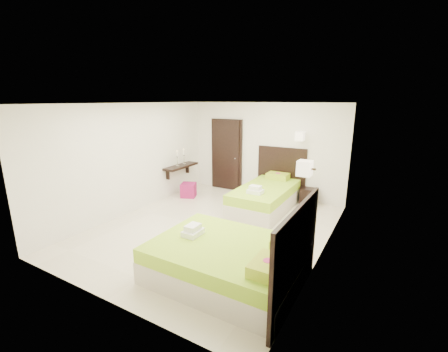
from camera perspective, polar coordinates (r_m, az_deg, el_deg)
The scene contains 7 objects.
floor at distance 6.51m, azimuth -2.11°, elevation -9.88°, with size 5.50×5.50×0.00m, color beige.
bed_single at distance 7.58m, azimuth 8.13°, elevation -3.72°, with size 1.36×2.27×1.88m.
bed_double at distance 4.69m, azimuth 1.30°, elevation -15.72°, with size 2.20×1.87×1.82m.
nightstand at distance 8.21m, azimuth 15.80°, elevation -3.65°, with size 0.47×0.42×0.42m, color black.
ottoman at distance 8.50m, azimuth -6.77°, elevation -2.67°, with size 0.39×0.39×0.39m, color #82114B.
door at distance 9.02m, azimuth 0.47°, elevation 4.00°, with size 1.02×0.15×2.14m.
console_shelf at distance 8.65m, azimuth -8.25°, elevation 1.83°, with size 0.35×1.20×0.78m.
Camera 1 is at (3.17, -5.02, 2.68)m, focal length 24.00 mm.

